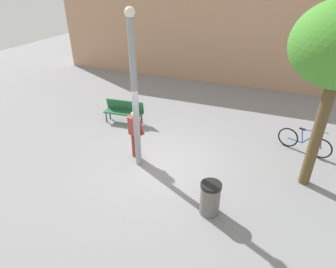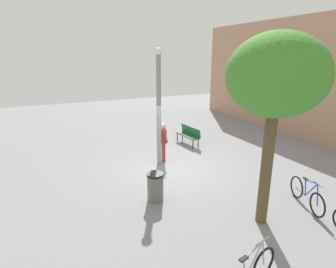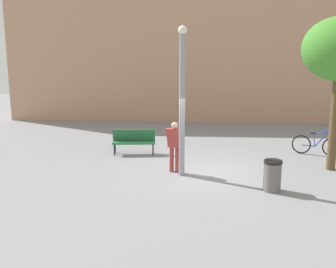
{
  "view_description": "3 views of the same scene",
  "coord_description": "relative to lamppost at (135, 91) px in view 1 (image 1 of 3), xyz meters",
  "views": [
    {
      "loc": [
        3.09,
        -7.02,
        5.37
      ],
      "look_at": [
        0.16,
        0.4,
        0.88
      ],
      "focal_mm": 30.41,
      "sensor_mm": 36.0,
      "label": 1
    },
    {
      "loc": [
        9.26,
        -4.52,
        4.45
      ],
      "look_at": [
        -0.88,
        0.26,
        1.18
      ],
      "focal_mm": 29.19,
      "sensor_mm": 36.0,
      "label": 2
    },
    {
      "loc": [
        -0.14,
        -13.98,
        4.5
      ],
      "look_at": [
        -1.09,
        0.69,
        1.12
      ],
      "focal_mm": 47.67,
      "sensor_mm": 36.0,
      "label": 3
    }
  ],
  "objects": [
    {
      "name": "person_by_lamppost",
      "position": [
        -0.25,
        0.32,
        -1.54
      ],
      "size": [
        0.63,
        0.41,
        1.67
      ],
      "color": "#9E3833",
      "rests_on": "ground_plane"
    },
    {
      "name": "trash_bin",
      "position": [
        2.66,
        -1.29,
        -2.04
      ],
      "size": [
        0.53,
        0.53,
        0.91
      ],
      "color": "#66605B",
      "rests_on": "ground_plane"
    },
    {
      "name": "building_facade",
      "position": [
        0.58,
        9.6,
        0.72
      ],
      "size": [
        19.54,
        2.0,
        6.44
      ],
      "primitive_type": "cube",
      "color": "tan",
      "rests_on": "ground_plane"
    },
    {
      "name": "park_bench",
      "position": [
        -1.89,
        2.48,
        -1.96
      ],
      "size": [
        1.64,
        0.61,
        0.92
      ],
      "color": "#236038",
      "rests_on": "ground_plane"
    },
    {
      "name": "lamppost",
      "position": [
        0.0,
        0.0,
        0.0
      ],
      "size": [
        0.28,
        0.28,
        4.69
      ],
      "color": "gray",
      "rests_on": "ground_plane"
    },
    {
      "name": "ground_plane",
      "position": [
        0.58,
        0.29,
        -2.5
      ],
      "size": [
        36.0,
        36.0,
        0.0
      ],
      "primitive_type": "plane",
      "color": "gray"
    },
    {
      "name": "bicycle_blue",
      "position": [
        4.95,
        2.71,
        -2.12
      ],
      "size": [
        1.71,
        0.68,
        0.97
      ],
      "color": "black",
      "rests_on": "ground_plane"
    }
  ]
}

